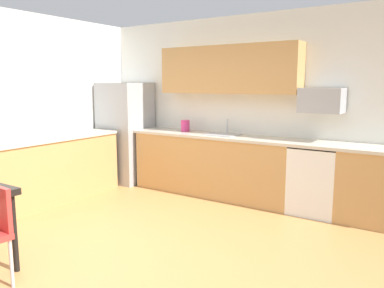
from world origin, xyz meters
TOP-DOWN VIEW (x-y plane):
  - ground_plane at (0.00, 0.00)m, footprint 12.00×12.00m
  - wall_back at (0.00, 2.65)m, footprint 5.80×0.10m
  - cabinet_run_back at (-0.48, 2.30)m, footprint 2.54×0.60m
  - cabinet_run_back_right at (1.90, 2.30)m, footprint 1.01×0.60m
  - cabinet_run_left at (-2.30, 0.80)m, footprint 0.60×2.00m
  - countertop_back at (0.00, 2.30)m, footprint 4.80×0.64m
  - countertop_left at (-2.30, 0.80)m, footprint 0.64×2.00m
  - upper_cabinets_back at (-0.30, 2.43)m, footprint 2.20×0.34m
  - refrigerator at (-2.18, 2.22)m, footprint 0.76×0.70m
  - oven_range at (1.09, 2.30)m, footprint 0.60×0.60m
  - microwave at (1.09, 2.40)m, footprint 0.54×0.36m
  - sink_basin at (-0.32, 2.30)m, footprint 0.48×0.40m
  - sink_faucet at (-0.32, 2.48)m, footprint 0.02×0.02m
  - kettle at (-1.01, 2.35)m, footprint 0.14×0.14m

SIDE VIEW (x-z plane):
  - ground_plane at x=0.00m, z-range 0.00..0.00m
  - cabinet_run_back at x=-0.48m, z-range 0.00..0.90m
  - cabinet_run_back_right at x=1.90m, z-range 0.00..0.90m
  - cabinet_run_left at x=-2.30m, z-range 0.00..0.90m
  - oven_range at x=1.09m, z-range 0.00..0.91m
  - refrigerator at x=-2.18m, z-range 0.00..1.71m
  - sink_basin at x=-0.32m, z-range 0.81..0.95m
  - countertop_back at x=0.00m, z-range 0.90..0.94m
  - countertop_left at x=-2.30m, z-range 0.90..0.94m
  - kettle at x=-1.01m, z-range 0.92..1.12m
  - sink_faucet at x=-0.32m, z-range 0.92..1.16m
  - wall_back at x=0.00m, z-range 0.00..2.70m
  - microwave at x=1.09m, z-range 1.32..1.64m
  - upper_cabinets_back at x=-0.30m, z-range 1.55..2.25m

